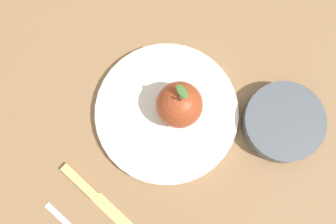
{
  "coord_description": "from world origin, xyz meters",
  "views": [
    {
      "loc": [
        -0.06,
        -0.03,
        0.64
      ],
      "look_at": [
        0.05,
        -0.0,
        0.02
      ],
      "focal_mm": 42.18,
      "sensor_mm": 36.0,
      "label": 1
    }
  ],
  "objects": [
    {
      "name": "side_bowl",
      "position": [
        0.08,
        -0.18,
        0.02
      ],
      "size": [
        0.13,
        0.13,
        0.04
      ],
      "color": "#4C5156",
      "rests_on": "ground_plane"
    },
    {
      "name": "apple",
      "position": [
        0.06,
        -0.02,
        0.05
      ],
      "size": [
        0.07,
        0.07,
        0.09
      ],
      "color": "#9E3D1E",
      "rests_on": "dinner_plate"
    },
    {
      "name": "knife",
      "position": [
        -0.12,
        0.06,
        0.0
      ],
      "size": [
        0.11,
        0.2,
        0.01
      ],
      "color": "#D8B766",
      "rests_on": "ground_plane"
    },
    {
      "name": "ground_plane",
      "position": [
        0.0,
        0.0,
        0.0
      ],
      "size": [
        2.4,
        2.4,
        0.0
      ],
      "primitive_type": "plane",
      "color": "olive"
    },
    {
      "name": "dinner_plate",
      "position": [
        0.05,
        -0.0,
        0.01
      ],
      "size": [
        0.23,
        0.23,
        0.02
      ],
      "color": "silver",
      "rests_on": "ground_plane"
    }
  ]
}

